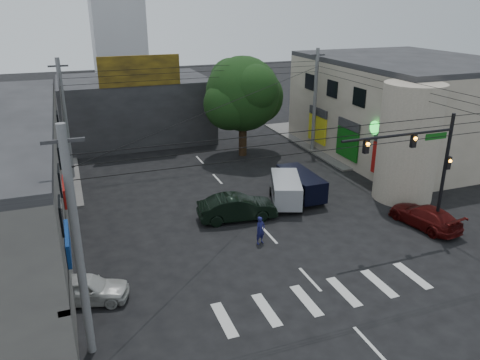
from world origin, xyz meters
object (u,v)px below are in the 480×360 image
utility_pole_near_left (78,248)px  navy_van (301,186)px  utility_pole_far_right (315,101)px  white_compact (85,289)px  traffic_gantry (423,158)px  utility_pole_far_left (65,121)px  dark_sedan (237,208)px  silver_minivan (286,191)px  maroon_sedan (425,216)px  traffic_officer (260,230)px  street_tree (243,94)px

utility_pole_near_left → navy_van: 18.80m
utility_pole_far_right → white_compact: 27.30m
traffic_gantry → navy_van: (-3.50, 7.45, -3.92)m
utility_pole_far_left → dark_sedan: bearing=-50.0°
utility_pole_far_left → silver_minivan: bearing=-37.3°
traffic_gantry → utility_pole_near_left: (-18.32, -3.50, -0.23)m
dark_sedan → silver_minivan: size_ratio=1.09×
maroon_sedan → silver_minivan: bearing=-52.0°
utility_pole_far_right → traffic_gantry: bearing=-98.9°
navy_van → traffic_officer: 7.32m
traffic_officer → dark_sedan: bearing=74.5°
navy_van → traffic_gantry: bearing=-154.5°
traffic_gantry → maroon_sedan: size_ratio=1.47×
traffic_gantry → navy_van: bearing=115.1°
utility_pole_far_right → silver_minivan: size_ratio=1.98×
utility_pole_far_left → maroon_sedan: 25.92m
navy_van → white_compact: bearing=117.0°
utility_pole_far_left → maroon_sedan: size_ratio=1.88×
traffic_gantry → dark_sedan: bearing=147.2°
silver_minivan → utility_pole_far_left: bearing=73.8°
utility_pole_far_left → silver_minivan: utility_pole_far_left is taller
utility_pole_far_left → street_tree: bearing=3.9°
street_tree → traffic_gantry: size_ratio=1.21×
utility_pole_far_right → utility_pole_far_left: bearing=180.0°
street_tree → traffic_officer: size_ratio=5.30×
maroon_sedan → utility_pole_far_left: bearing=-48.2°
dark_sedan → silver_minivan: (3.91, 1.12, 0.11)m
traffic_gantry → utility_pole_far_left: utility_pole_far_left is taller
utility_pole_near_left → silver_minivan: 17.30m
utility_pole_near_left → navy_van: size_ratio=2.01×
street_tree → traffic_gantry: (3.82, -18.00, -0.64)m
street_tree → navy_van: street_tree is taller
white_compact → maroon_sedan: bearing=-71.1°
silver_minivan → navy_van: 1.58m
utility_pole_near_left → traffic_officer: 11.86m
white_compact → utility_pole_far_left: bearing=16.6°
traffic_gantry → white_compact: (-18.32, 0.00, -4.17)m
white_compact → traffic_officer: size_ratio=2.55×
utility_pole_far_left → dark_sedan: size_ratio=1.81×
maroon_sedan → traffic_officer: bearing=-17.3°
utility_pole_near_left → utility_pole_far_right: bearing=44.3°
maroon_sedan → white_compact: bearing=-6.7°
street_tree → maroon_sedan: bearing=-72.7°
maroon_sedan → traffic_officer: (-10.22, 1.50, 0.14)m
street_tree → utility_pole_far_right: 6.63m
traffic_gantry → utility_pole_near_left: 18.66m
navy_van → utility_pole_far_left: bearing=57.5°
utility_pole_far_left → utility_pole_far_right: size_ratio=1.00×
utility_pole_far_right → white_compact: size_ratio=2.20×
utility_pole_far_left → maroon_sedan: utility_pole_far_left is taller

